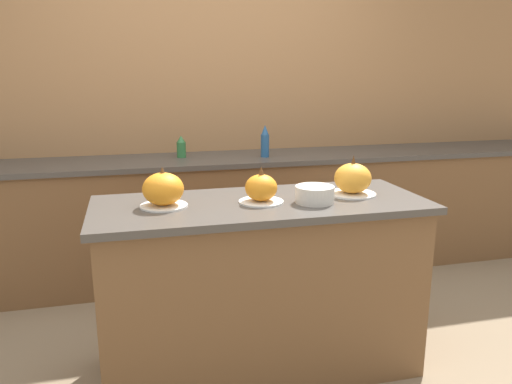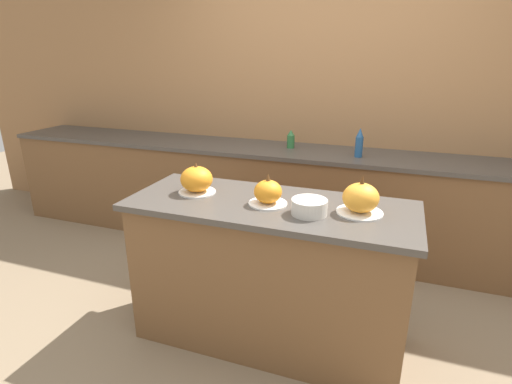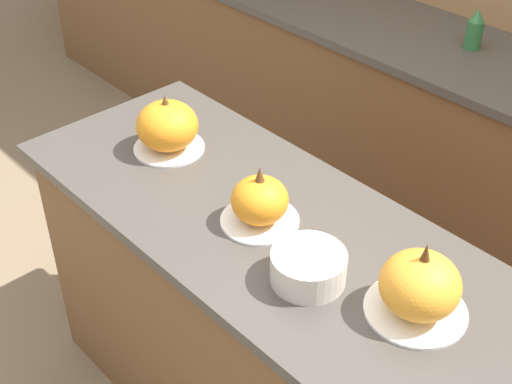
{
  "view_description": "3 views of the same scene",
  "coord_description": "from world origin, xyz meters",
  "px_view_note": "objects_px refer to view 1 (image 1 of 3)",
  "views": [
    {
      "loc": [
        -0.59,
        -2.24,
        1.49
      ],
      "look_at": [
        -0.04,
        -0.05,
        0.95
      ],
      "focal_mm": 35.0,
      "sensor_mm": 36.0,
      "label": 1
    },
    {
      "loc": [
        0.63,
        -1.96,
        1.67
      ],
      "look_at": [
        -0.08,
        -0.02,
        0.95
      ],
      "focal_mm": 28.0,
      "sensor_mm": 36.0,
      "label": 2
    },
    {
      "loc": [
        1.09,
        -1.04,
        2.08
      ],
      "look_at": [
        -0.03,
        -0.01,
        0.97
      ],
      "focal_mm": 50.0,
      "sensor_mm": 36.0,
      "label": 3
    }
  ],
  "objects_px": {
    "mixing_bowl": "(315,194)",
    "bottle_tall": "(265,142)",
    "pumpkin_cake_center": "(261,189)",
    "pumpkin_cake_right": "(353,179)",
    "bottle_short": "(181,147)",
    "pumpkin_cake_left": "(163,190)"
  },
  "relations": [
    {
      "from": "bottle_short",
      "to": "mixing_bowl",
      "type": "xyz_separation_m",
      "value": [
        0.48,
        -1.41,
        -0.04
      ]
    },
    {
      "from": "pumpkin_cake_right",
      "to": "bottle_tall",
      "type": "bearing_deg",
      "value": 96.58
    },
    {
      "from": "pumpkin_cake_center",
      "to": "bottle_tall",
      "type": "height_order",
      "value": "bottle_tall"
    },
    {
      "from": "pumpkin_cake_left",
      "to": "bottle_tall",
      "type": "height_order",
      "value": "bottle_tall"
    },
    {
      "from": "pumpkin_cake_left",
      "to": "mixing_bowl",
      "type": "bearing_deg",
      "value": -8.58
    },
    {
      "from": "pumpkin_cake_left",
      "to": "mixing_bowl",
      "type": "height_order",
      "value": "pumpkin_cake_left"
    },
    {
      "from": "mixing_bowl",
      "to": "pumpkin_cake_center",
      "type": "bearing_deg",
      "value": 164.61
    },
    {
      "from": "bottle_tall",
      "to": "bottle_short",
      "type": "distance_m",
      "value": 0.6
    },
    {
      "from": "pumpkin_cake_right",
      "to": "bottle_tall",
      "type": "distance_m",
      "value": 1.19
    },
    {
      "from": "bottle_tall",
      "to": "bottle_short",
      "type": "bearing_deg",
      "value": 167.81
    },
    {
      "from": "pumpkin_cake_center",
      "to": "bottle_short",
      "type": "distance_m",
      "value": 1.36
    },
    {
      "from": "bottle_tall",
      "to": "bottle_short",
      "type": "xyz_separation_m",
      "value": [
        -0.59,
        0.13,
        -0.03
      ]
    },
    {
      "from": "pumpkin_cake_left",
      "to": "bottle_short",
      "type": "relative_size",
      "value": 1.39
    },
    {
      "from": "pumpkin_cake_center",
      "to": "mixing_bowl",
      "type": "xyz_separation_m",
      "value": [
        0.24,
        -0.07,
        -0.02
      ]
    },
    {
      "from": "mixing_bowl",
      "to": "bottle_tall",
      "type": "bearing_deg",
      "value": 85.27
    },
    {
      "from": "pumpkin_cake_center",
      "to": "bottle_tall",
      "type": "xyz_separation_m",
      "value": [
        0.35,
        1.22,
        0.05
      ]
    },
    {
      "from": "pumpkin_cake_left",
      "to": "bottle_tall",
      "type": "distance_m",
      "value": 1.43
    },
    {
      "from": "pumpkin_cake_left",
      "to": "mixing_bowl",
      "type": "xyz_separation_m",
      "value": [
        0.7,
        -0.11,
        -0.04
      ]
    },
    {
      "from": "pumpkin_cake_left",
      "to": "bottle_short",
      "type": "xyz_separation_m",
      "value": [
        0.22,
        1.31,
        0.0
      ]
    },
    {
      "from": "pumpkin_cake_left",
      "to": "bottle_tall",
      "type": "bearing_deg",
      "value": 55.66
    },
    {
      "from": "pumpkin_cake_right",
      "to": "pumpkin_cake_left",
      "type": "bearing_deg",
      "value": -179.96
    },
    {
      "from": "pumpkin_cake_center",
      "to": "pumpkin_cake_right",
      "type": "height_order",
      "value": "pumpkin_cake_right"
    }
  ]
}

